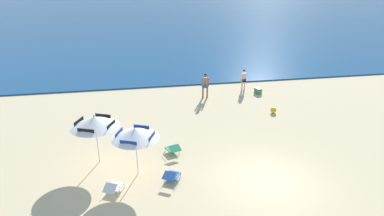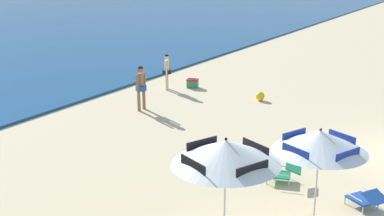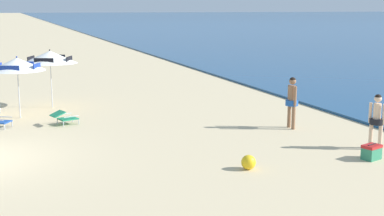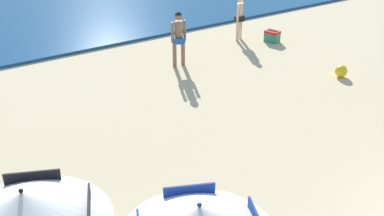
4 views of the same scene
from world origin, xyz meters
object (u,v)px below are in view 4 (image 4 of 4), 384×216
beach_umbrella_striped_second (24,209)px  cooler_box (272,36)px  person_standing_beside (240,15)px  person_standing_near_shore (179,35)px  beach_ball (341,71)px

beach_umbrella_striped_second → cooler_box: beach_umbrella_striped_second is taller
beach_umbrella_striped_second → person_standing_beside: 12.70m
person_standing_near_shore → beach_ball: bearing=-42.5°
person_standing_beside → cooler_box: bearing=-43.1°
person_standing_beside → cooler_box: (0.86, -0.81, -0.72)m
beach_umbrella_striped_second → person_standing_near_shore: size_ratio=1.62×
cooler_box → beach_ball: bearing=-94.9°
person_standing_beside → beach_ball: bearing=-82.5°
beach_ball → cooler_box: bearing=85.1°
person_standing_near_shore → beach_ball: size_ratio=4.66×
beach_umbrella_striped_second → beach_ball: size_ratio=7.57×
beach_ball → beach_umbrella_striped_second: bearing=-159.0°
cooler_box → beach_ball: size_ratio=1.56×
cooler_box → beach_umbrella_striped_second: bearing=-144.8°
beach_ball → person_standing_beside: bearing=97.5°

